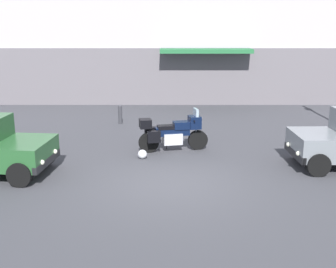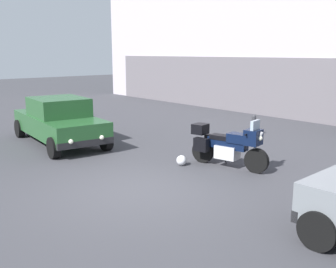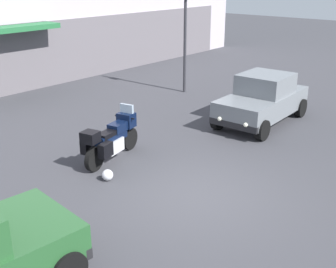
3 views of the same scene
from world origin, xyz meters
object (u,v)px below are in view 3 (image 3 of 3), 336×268
car_hatchback_near (263,99)px  streetlamp_curbside (188,23)px  helmet (107,175)px  motorcycle (111,138)px

car_hatchback_near → streetlamp_curbside: bearing=-110.3°
helmet → car_hatchback_near: (6.29, -0.73, 0.67)m
car_hatchback_near → streetlamp_curbside: streetlamp_curbside is taller
car_hatchback_near → streetlamp_curbside: size_ratio=0.84×
motorcycle → streetlamp_curbside: bearing=10.0°
motorcycle → helmet: size_ratio=8.00×
helmet → car_hatchback_near: car_hatchback_near is taller
motorcycle → helmet: motorcycle is taller
motorcycle → car_hatchback_near: bearing=-27.9°
motorcycle → car_hatchback_near: car_hatchback_near is taller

